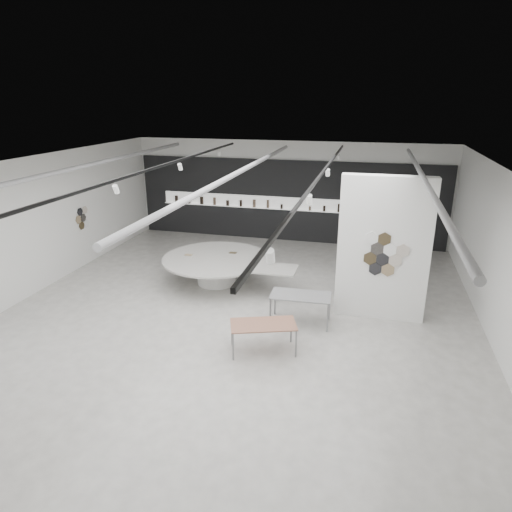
% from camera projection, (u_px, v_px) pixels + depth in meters
% --- Properties ---
extents(room, '(12.02, 14.02, 3.82)m').
position_uv_depth(room, '(230.00, 239.00, 10.97)').
color(room, '#BCB9B1').
rests_on(room, ground).
extents(back_wall_display, '(11.80, 0.27, 3.10)m').
position_uv_depth(back_wall_display, '(285.00, 201.00, 17.48)').
color(back_wall_display, black).
rests_on(back_wall_display, ground).
extents(partition_column, '(2.20, 0.38, 3.60)m').
position_uv_depth(partition_column, '(383.00, 249.00, 11.13)').
color(partition_column, white).
rests_on(partition_column, ground).
extents(display_island, '(4.09, 3.20, 0.82)m').
position_uv_depth(display_island, '(218.00, 267.00, 13.60)').
color(display_island, white).
rests_on(display_island, ground).
extents(sample_table_wood, '(1.57, 1.14, 0.66)m').
position_uv_depth(sample_table_wood, '(263.00, 326.00, 9.90)').
color(sample_table_wood, '#905F4A').
rests_on(sample_table_wood, ground).
extents(sample_table_stone, '(1.49, 0.78, 0.75)m').
position_uv_depth(sample_table_stone, '(301.00, 297.00, 11.13)').
color(sample_table_stone, gray).
rests_on(sample_table_stone, ground).
extents(kitchen_counter, '(1.64, 0.66, 1.29)m').
position_uv_depth(kitchen_counter, '(381.00, 238.00, 16.60)').
color(kitchen_counter, white).
rests_on(kitchen_counter, ground).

